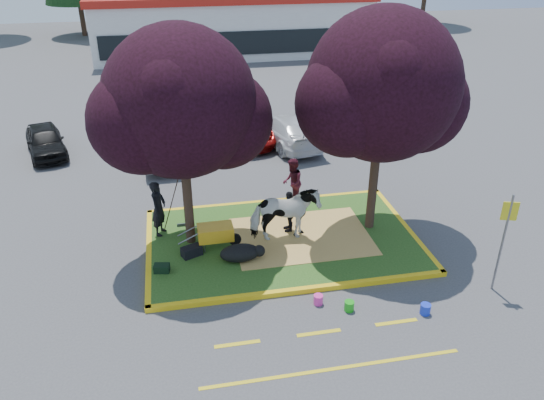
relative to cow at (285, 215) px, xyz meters
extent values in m
plane|color=#424244|center=(-0.03, 0.07, -1.02)|extent=(90.00, 90.00, 0.00)
cube|color=#234D18|center=(-0.03, 0.07, -0.95)|extent=(8.00, 5.00, 0.15)
cube|color=yellow|center=(-0.03, -2.51, -0.95)|extent=(8.30, 0.16, 0.15)
cube|color=yellow|center=(-0.03, 2.65, -0.95)|extent=(8.30, 0.16, 0.15)
cube|color=yellow|center=(-4.11, 0.07, -0.95)|extent=(0.16, 5.30, 0.15)
cube|color=yellow|center=(4.05, 0.07, -0.95)|extent=(0.16, 5.30, 0.15)
cube|color=#E7B65F|center=(0.57, 0.07, -0.87)|extent=(4.20, 3.00, 0.01)
cylinder|color=black|center=(-2.83, 0.47, 0.89)|extent=(0.28, 0.28, 3.53)
sphere|color=black|center=(-2.83, 0.47, 3.54)|extent=(4.20, 4.20, 4.20)
sphere|color=black|center=(-1.68, 0.67, 2.91)|extent=(2.86, 2.86, 2.86)
sphere|color=black|center=(-3.88, 0.17, 3.16)|extent=(2.86, 2.86, 2.86)
cylinder|color=black|center=(2.87, 0.27, 0.98)|extent=(0.28, 0.28, 3.70)
sphere|color=black|center=(2.87, 0.27, 3.75)|extent=(4.40, 4.40, 4.40)
sphere|color=black|center=(4.08, 0.47, 3.09)|extent=(2.99, 2.99, 2.99)
sphere|color=black|center=(1.77, -0.03, 3.35)|extent=(2.99, 2.99, 2.99)
cube|color=yellow|center=(-2.03, -4.13, -1.02)|extent=(1.10, 0.12, 0.01)
cube|color=yellow|center=(-0.03, -4.13, -1.02)|extent=(1.10, 0.12, 0.01)
cube|color=yellow|center=(1.97, -4.13, -1.02)|extent=(1.10, 0.12, 0.01)
cube|color=yellow|center=(-0.03, -5.33, -1.02)|extent=(6.00, 0.10, 0.01)
cube|color=silver|center=(1.97, 28.07, 0.98)|extent=(20.00, 8.00, 4.00)
cube|color=black|center=(1.97, 24.02, 0.38)|extent=(19.00, 0.10, 1.60)
cylinder|color=black|center=(-10.03, 37.07, 0.94)|extent=(0.44, 0.44, 3.92)
cylinder|color=black|center=(-2.03, 38.57, 0.52)|extent=(0.44, 0.44, 3.08)
cylinder|color=black|center=(5.97, 37.57, 0.80)|extent=(0.44, 0.44, 3.64)
cylinder|color=black|center=(13.97, 38.07, 0.73)|extent=(0.44, 0.44, 3.50)
cylinder|color=black|center=(21.97, 37.07, 0.59)|extent=(0.44, 0.44, 3.22)
imported|color=white|center=(0.00, 0.00, 0.00)|extent=(2.07, 0.96, 1.74)
ellipsoid|color=black|center=(-1.50, -0.88, -0.62)|extent=(1.16, 0.67, 0.50)
imported|color=black|center=(-3.73, 1.11, 0.02)|extent=(0.64, 0.76, 1.78)
imported|color=#481422|center=(0.75, 2.21, -0.03)|extent=(0.82, 0.95, 1.69)
imported|color=black|center=(0.26, 0.52, -0.19)|extent=(0.34, 0.80, 1.37)
cylinder|color=black|center=(-1.53, -0.01, -0.68)|extent=(0.38, 0.08, 0.38)
cylinder|color=slate|center=(-2.48, -0.25, -0.73)|extent=(0.04, 0.04, 0.27)
cylinder|color=slate|center=(-2.48, 0.22, -0.73)|extent=(0.04, 0.04, 0.27)
cube|color=gold|center=(-2.11, -0.01, -0.37)|extent=(1.06, 0.64, 0.42)
cylinder|color=slate|center=(-2.90, -0.25, -0.35)|extent=(0.68, 0.05, 0.35)
cylinder|color=slate|center=(-2.90, 0.22, -0.35)|extent=(0.68, 0.05, 0.35)
cube|color=black|center=(-2.86, -0.36, -0.72)|extent=(0.67, 0.52, 0.30)
cube|color=black|center=(-3.73, -1.02, -0.76)|extent=(0.47, 0.34, 0.23)
cylinder|color=slate|center=(5.06, -3.34, 0.41)|extent=(0.06, 0.06, 2.87)
cube|color=yellow|center=(5.06, -3.34, 1.39)|extent=(0.39, 0.15, 0.52)
cylinder|color=green|center=(0.95, -3.46, -0.88)|extent=(0.31, 0.31, 0.27)
cylinder|color=#F736A5|center=(0.24, -3.05, -0.89)|extent=(0.27, 0.27, 0.27)
cylinder|color=blue|center=(2.81, -3.96, -0.88)|extent=(0.32, 0.32, 0.28)
imported|color=black|center=(-8.47, 8.97, -0.40)|extent=(2.39, 3.88, 1.23)
imported|color=#A1A3A9|center=(-3.58, 7.63, -0.26)|extent=(1.80, 4.66, 1.52)
imported|color=maroon|center=(-0.04, 9.08, -0.35)|extent=(2.84, 5.09, 1.34)
imported|color=silver|center=(1.89, 8.14, -0.34)|extent=(2.81, 4.95, 1.35)
imported|color=#515258|center=(6.18, 7.57, -0.43)|extent=(1.42, 3.64, 1.18)
camera|label=1|loc=(-3.06, -13.63, 7.81)|focal=35.00mm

